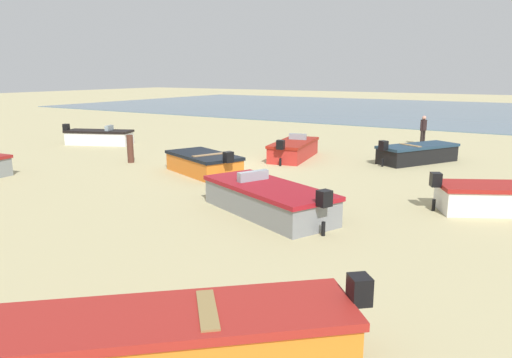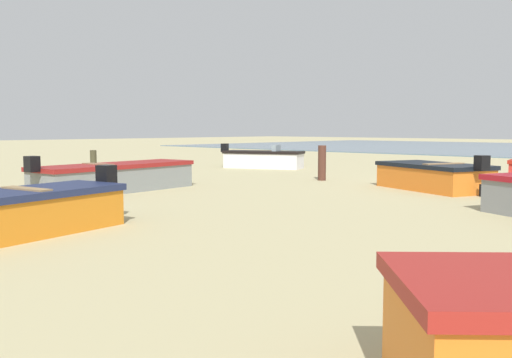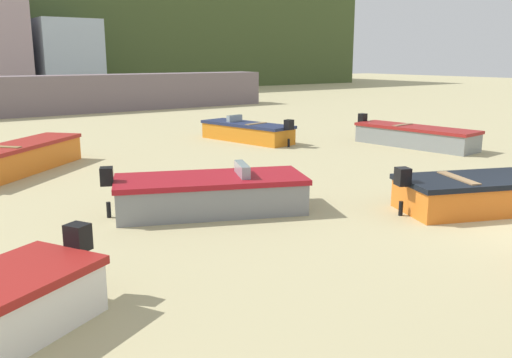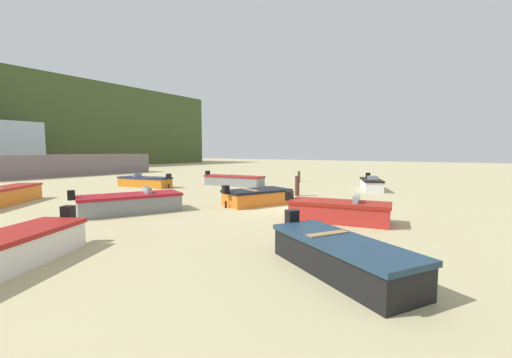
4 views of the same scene
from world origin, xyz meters
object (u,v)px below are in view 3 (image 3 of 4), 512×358
(boat_orange_2, at_px, (247,132))
(boat_orange_3, at_px, (18,158))
(boat_grey_6, at_px, (415,136))
(boat_orange_0, at_px, (472,194))
(boat_grey_1, at_px, (210,194))

(boat_orange_2, relative_size, boat_orange_3, 1.00)
(boat_grey_6, bearing_deg, boat_orange_0, 39.71)
(boat_orange_0, relative_size, boat_orange_3, 0.79)
(boat_orange_0, xyz_separation_m, boat_grey_6, (6.48, 6.80, 0.01))
(boat_orange_0, height_order, boat_orange_3, boat_orange_3)
(boat_grey_1, bearing_deg, boat_grey_6, 129.25)
(boat_orange_3, xyz_separation_m, boat_grey_6, (14.16, -3.89, -0.04))
(boat_orange_0, distance_m, boat_orange_3, 13.17)
(boat_orange_3, distance_m, boat_grey_6, 14.68)
(boat_orange_0, xyz_separation_m, boat_orange_2, (1.82, 11.94, -0.00))
(boat_orange_2, distance_m, boat_grey_6, 6.93)
(boat_grey_1, relative_size, boat_grey_6, 0.88)
(boat_grey_6, bearing_deg, boat_orange_3, -22.08)
(boat_orange_0, relative_size, boat_orange_2, 0.79)
(boat_orange_0, bearing_deg, boat_grey_1, -102.76)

